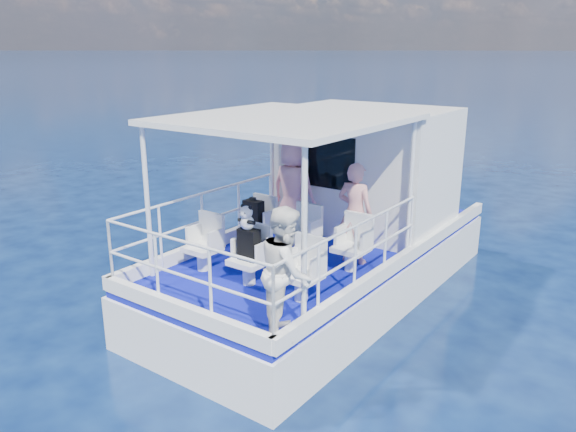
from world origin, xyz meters
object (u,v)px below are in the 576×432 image
object	(u,v)px
backpack_center	(249,244)
panda	(247,217)
passenger_stbd_aft	(286,271)
passenger_port_fwd	(293,188)

from	to	relation	value
backpack_center	panda	distance (m)	0.40
passenger_stbd_aft	panda	size ratio (longest dim) A/B	4.38
passenger_port_fwd	passenger_stbd_aft	world-z (taller)	passenger_port_fwd
passenger_port_fwd	panda	size ratio (longest dim) A/B	4.86
panda	backpack_center	bearing A→B (deg)	58.38
passenger_port_fwd	panda	bearing A→B (deg)	107.18
passenger_port_fwd	passenger_stbd_aft	size ratio (longest dim) A/B	1.11
passenger_stbd_aft	backpack_center	xyz separation A→B (m)	(-1.23, 0.80, -0.16)
backpack_center	passenger_stbd_aft	bearing A→B (deg)	-33.05
backpack_center	panda	world-z (taller)	panda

